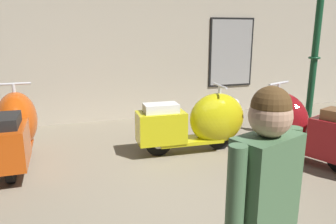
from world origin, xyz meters
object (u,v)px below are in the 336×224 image
Objects in this scene: scooter_0 at (15,128)px; scooter_2 at (295,126)px; visitor_1 at (262,213)px; scooter_1 at (200,122)px; lamppost at (314,64)px.

scooter_0 is 0.97× the size of scooter_2.
scooter_2 is 3.40m from visitor_1.
scooter_1 is 1.08× the size of visitor_1.
visitor_1 is at bearing -105.78° from scooter_1.
scooter_2 is (3.94, -1.15, 0.00)m from scooter_0.
visitor_1 is (1.68, -3.66, 0.43)m from scooter_0.
lamppost is 4.38m from visitor_1.
visitor_1 reaches higher than scooter_2.
scooter_0 is 1.05× the size of scooter_1.
scooter_0 is at bearing 172.86° from scooter_1.
visitor_1 reaches higher than scooter_0.
visitor_1 is at bearing -134.05° from lamppost.
lamppost is at bearing -72.81° from scooter_2.
lamppost is at bearing -96.49° from scooter_0.
scooter_2 is at bearing -28.11° from scooter_1.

